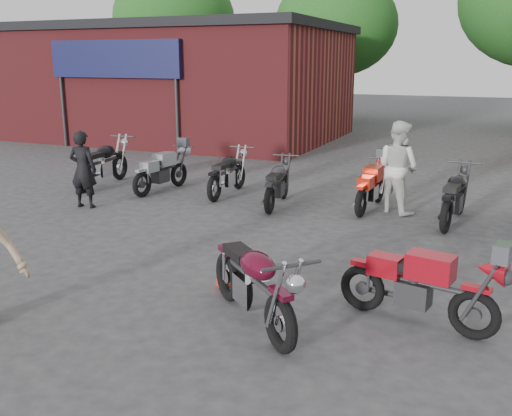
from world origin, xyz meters
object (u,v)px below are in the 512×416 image
at_px(person_light, 398,167).
at_px(row_bike_4, 371,184).
at_px(row_bike_3, 278,181).
at_px(vintage_motorcycle, 253,277).
at_px(helmet, 224,282).
at_px(row_bike_2, 228,171).
at_px(row_bike_1, 162,169).
at_px(row_bike_0, 104,161).
at_px(row_bike_5, 455,193).
at_px(sportbike, 420,282).
at_px(person_dark, 83,169).

distance_m(person_light, row_bike_4, 0.64).
bearing_deg(row_bike_3, vintage_motorcycle, -169.96).
relative_size(helmet, row_bike_2, 0.12).
bearing_deg(helmet, row_bike_1, 130.00).
distance_m(helmet, person_light, 5.20).
relative_size(person_light, row_bike_0, 0.87).
distance_m(row_bike_0, row_bike_5, 8.09).
distance_m(row_bike_1, row_bike_4, 4.83).
bearing_deg(helmet, sportbike, -1.09).
distance_m(person_light, row_bike_3, 2.44).
bearing_deg(row_bike_2, row_bike_1, 97.65).
relative_size(person_dark, row_bike_3, 0.87).
bearing_deg(row_bike_1, sportbike, -119.77).
height_order(helmet, row_bike_0, row_bike_0).
distance_m(sportbike, row_bike_3, 5.73).
relative_size(helmet, row_bike_5, 0.12).
distance_m(person_dark, person_light, 6.37).
xyz_separation_m(row_bike_2, row_bike_5, (4.90, -0.40, 0.02)).
bearing_deg(row_bike_2, person_light, -92.87).
distance_m(person_dark, row_bike_2, 3.13).
bearing_deg(helmet, vintage_motorcycle, -46.09).
bearing_deg(row_bike_4, row_bike_3, 108.17).
bearing_deg(row_bike_5, helmet, 156.48).
bearing_deg(vintage_motorcycle, row_bike_3, 150.45).
bearing_deg(row_bike_0, row_bike_2, -90.71).
height_order(row_bike_0, row_bike_3, row_bike_0).
bearing_deg(row_bike_2, helmet, -156.73).
distance_m(vintage_motorcycle, row_bike_1, 7.26).
distance_m(person_dark, row_bike_0, 2.12).
xyz_separation_m(row_bike_1, row_bike_5, (6.47, -0.12, 0.04)).
height_order(row_bike_1, row_bike_5, row_bike_5).
relative_size(row_bike_4, row_bike_5, 0.92).
relative_size(helmet, row_bike_3, 0.13).
bearing_deg(helmet, row_bike_5, 61.20).
xyz_separation_m(row_bike_0, row_bike_2, (3.19, 0.31, -0.06)).
xyz_separation_m(sportbike, row_bike_3, (-3.50, 4.54, 0.00)).
height_order(person_dark, row_bike_5, person_dark).
xyz_separation_m(sportbike, row_bike_5, (0.00, 4.63, 0.04)).
distance_m(row_bike_1, row_bike_3, 2.97).
height_order(vintage_motorcycle, row_bike_3, vintage_motorcycle).
bearing_deg(vintage_motorcycle, row_bike_0, -178.76).
distance_m(row_bike_3, row_bike_4, 1.92).
distance_m(helmet, row_bike_4, 5.07).
height_order(vintage_motorcycle, person_light, person_light).
distance_m(row_bike_0, row_bike_3, 4.59).
bearing_deg(person_light, vintage_motorcycle, 113.39).
bearing_deg(person_light, row_bike_4, 25.62).
bearing_deg(row_bike_4, helmet, 173.50).
bearing_deg(person_light, row_bike_2, 28.83).
relative_size(vintage_motorcycle, row_bike_3, 1.10).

